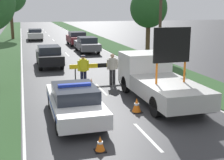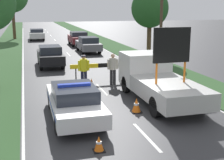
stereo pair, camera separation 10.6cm
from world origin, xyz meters
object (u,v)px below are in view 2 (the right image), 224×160
police_car (74,101)px  road_barrier (98,67)px  traffic_cone_near_truck (136,105)px  utility_pole (161,15)px  queued_car_suv_grey (88,44)px  traffic_cone_centre_front (99,144)px  work_truck (156,78)px  queued_car_sedan_black (50,56)px  pedestrian_civilian (113,67)px  queued_car_van_white (37,34)px  traffic_cone_near_police (92,84)px  police_officer (84,68)px  queued_car_wagon_maroon (78,38)px  roadside_tree_near_right (150,9)px

police_car → road_barrier: (2.33, 5.82, 0.21)m
traffic_cone_near_truck → utility_pole: (4.53, 7.77, 3.51)m
queued_car_suv_grey → traffic_cone_centre_front: bearing=79.5°
work_truck → traffic_cone_near_truck: (-1.56, -1.54, -0.72)m
road_barrier → queued_car_sedan_black: (-2.33, 5.68, -0.11)m
pedestrian_civilian → queued_car_suv_grey: bearing=69.4°
queued_car_van_white → queued_car_suv_grey: bearing=108.4°
police_car → traffic_cone_near_police: 4.52m
police_car → queued_car_suv_grey: size_ratio=1.07×
pedestrian_civilian → traffic_cone_near_police: size_ratio=2.97×
police_car → police_officer: size_ratio=2.75×
queued_car_van_white → queued_car_wagon_maroon: bearing=121.2°
traffic_cone_near_police → work_truck: bearing=-45.7°
work_truck → roadside_tree_near_right: bearing=-112.0°
work_truck → queued_car_sedan_black: work_truck is taller
police_car → road_barrier: size_ratio=1.47×
queued_car_suv_grey → utility_pole: utility_pole is taller
police_officer → utility_pole: 7.08m
traffic_cone_centre_front → queued_car_van_white: bearing=90.8°
road_barrier → utility_pole: (4.84, 1.96, 2.91)m
queued_car_suv_grey → queued_car_wagon_maroon: (0.03, 5.85, 0.03)m
road_barrier → queued_car_suv_grey: 12.23m
traffic_cone_near_truck → police_officer: bearing=105.2°
police_officer → queued_car_wagon_maroon: (2.89, 18.85, -0.26)m
traffic_cone_near_police → utility_pole: bearing=32.6°
queued_car_sedan_black → queued_car_van_white: (-0.18, 19.47, -0.03)m
queued_car_suv_grey → queued_car_van_white: size_ratio=1.05×
traffic_cone_centre_front → utility_pole: (6.89, 10.91, 3.57)m
pedestrian_civilian → roadside_tree_near_right: 10.47m
traffic_cone_centre_front → police_officer: bearing=82.7°
queued_car_sedan_black → queued_car_wagon_maroon: bearing=-108.9°
police_officer → traffic_cone_near_police: bearing=103.8°
queued_car_sedan_black → queued_car_wagon_maroon: (4.19, 12.26, 0.00)m
road_barrier → pedestrian_civilian: 1.16m
traffic_cone_near_police → police_officer: bearing=112.1°
traffic_cone_near_police → queued_car_suv_grey: queued_car_suv_grey is taller
work_truck → queued_car_wagon_maroon: (-0.00, 22.22, -0.23)m
pedestrian_civilian → traffic_cone_near_police: bearing=-170.1°
queued_car_wagon_maroon → work_truck: bearing=90.0°
police_car → traffic_cone_near_truck: size_ratio=7.88×
queued_car_sedan_black → traffic_cone_near_police: bearing=102.3°
utility_pole → queued_car_sedan_black: bearing=152.5°
traffic_cone_near_police → queued_car_wagon_maroon: queued_car_wagon_maroon is taller
traffic_cone_near_truck → queued_car_suv_grey: size_ratio=0.14×
pedestrian_civilian → traffic_cone_near_truck: 4.93m
road_barrier → traffic_cone_centre_front: bearing=-100.0°
queued_car_wagon_maroon → queued_car_suv_grey: bearing=89.7°
pedestrian_civilian → utility_pole: utility_pole is taller
police_car → queued_car_sedan_black: (0.00, 11.50, 0.10)m
police_car → queued_car_wagon_maroon: (4.20, 23.76, 0.10)m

